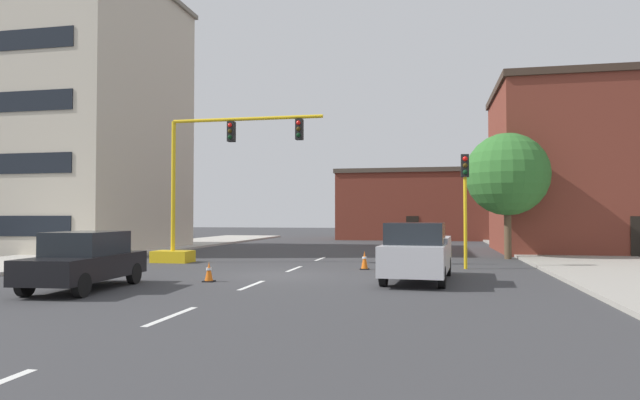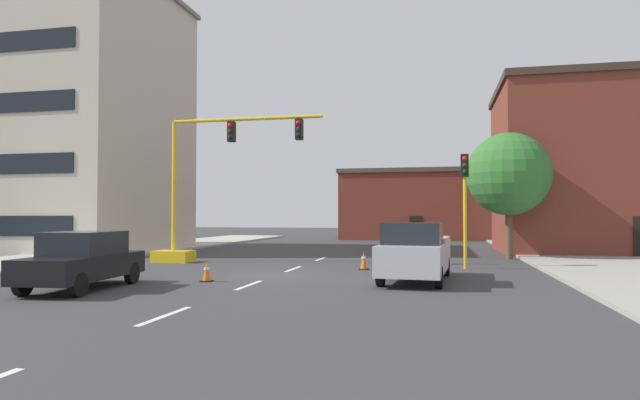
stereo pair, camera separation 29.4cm
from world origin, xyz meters
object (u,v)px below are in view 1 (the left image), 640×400
(traffic_signal_gantry, at_px, (193,216))
(traffic_cone_roadside_a, at_px, (365,260))
(tree_right_mid, at_px, (507,174))
(traffic_cone_roadside_b, at_px, (209,272))
(pickup_truck_silver, at_px, (418,252))
(sedan_black_near_left, at_px, (85,260))
(traffic_light_pole_right, at_px, (465,185))

(traffic_signal_gantry, relative_size, traffic_cone_roadside_a, 10.71)
(tree_right_mid, relative_size, traffic_cone_roadside_b, 9.77)
(pickup_truck_silver, distance_m, traffic_cone_roadside_b, 7.12)
(sedan_black_near_left, xyz_separation_m, traffic_cone_roadside_a, (7.50, 7.84, -0.51))
(tree_right_mid, bearing_deg, traffic_signal_gantry, -160.41)
(tree_right_mid, xyz_separation_m, sedan_black_near_left, (-14.07, -14.83, -3.47))
(traffic_signal_gantry, height_order, traffic_cone_roadside_b, traffic_signal_gantry)
(sedan_black_near_left, bearing_deg, tree_right_mid, 46.51)
(pickup_truck_silver, xyz_separation_m, traffic_cone_roadside_a, (-2.27, 3.58, -0.60))
(sedan_black_near_left, distance_m, traffic_cone_roadside_a, 10.86)
(sedan_black_near_left, bearing_deg, traffic_signal_gantry, 95.34)
(traffic_signal_gantry, relative_size, sedan_black_near_left, 1.78)
(sedan_black_near_left, bearing_deg, traffic_light_pole_right, 37.56)
(traffic_signal_gantry, distance_m, traffic_cone_roadside_b, 8.09)
(traffic_light_pole_right, height_order, sedan_black_near_left, traffic_light_pole_right)
(traffic_light_pole_right, xyz_separation_m, sedan_black_near_left, (-11.62, -8.94, -2.64))
(traffic_cone_roadside_a, bearing_deg, traffic_signal_gantry, 168.77)
(traffic_light_pole_right, bearing_deg, traffic_cone_roadside_a, -165.10)
(traffic_signal_gantry, xyz_separation_m, traffic_light_pole_right, (12.51, -0.57, 1.34))
(sedan_black_near_left, bearing_deg, traffic_cone_roadside_a, 46.26)
(traffic_light_pole_right, relative_size, sedan_black_near_left, 1.04)
(traffic_light_pole_right, distance_m, sedan_black_near_left, 14.89)
(traffic_signal_gantry, xyz_separation_m, traffic_cone_roadside_b, (3.77, -6.91, -1.87))
(traffic_light_pole_right, distance_m, traffic_cone_roadside_b, 11.26)
(tree_right_mid, relative_size, pickup_truck_silver, 1.18)
(sedan_black_near_left, height_order, traffic_cone_roadside_b, sedan_black_near_left)
(tree_right_mid, bearing_deg, traffic_cone_roadside_a, -133.21)
(traffic_cone_roadside_b, bearing_deg, traffic_signal_gantry, 118.58)
(traffic_signal_gantry, bearing_deg, traffic_cone_roadside_a, -11.23)
(traffic_signal_gantry, bearing_deg, sedan_black_near_left, -84.66)
(pickup_truck_silver, height_order, traffic_cone_roadside_a, pickup_truck_silver)
(traffic_light_pole_right, bearing_deg, traffic_signal_gantry, 177.39)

